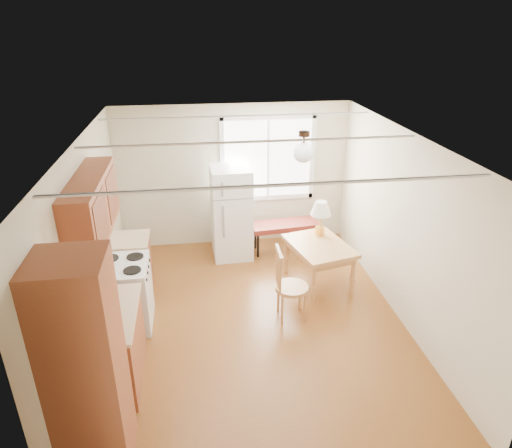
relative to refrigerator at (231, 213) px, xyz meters
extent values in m
cube|color=#5C3113|center=(0.10, -1.95, -0.79)|extent=(4.60, 5.60, 0.12)
cube|color=white|center=(0.10, -1.95, 1.71)|extent=(4.60, 5.60, 0.12)
cube|color=beige|center=(0.10, 0.55, 0.46)|extent=(4.60, 0.10, 2.50)
cube|color=beige|center=(0.10, -4.45, 0.46)|extent=(4.60, 0.10, 2.50)
cube|color=beige|center=(-1.90, -1.95, 0.46)|extent=(0.10, 5.60, 2.50)
cube|color=beige|center=(2.10, -1.95, 0.46)|extent=(0.10, 5.60, 2.50)
cube|color=brown|center=(-1.60, -3.80, 0.26)|extent=(0.60, 0.60, 2.10)
cube|color=brown|center=(-1.60, -2.80, -0.36)|extent=(0.60, 1.10, 0.86)
cube|color=tan|center=(-1.59, -2.80, 0.09)|extent=(0.62, 1.14, 0.04)
cube|color=white|center=(-1.57, -1.75, -0.34)|extent=(0.65, 0.76, 0.90)
cube|color=brown|center=(-1.60, -1.00, -0.36)|extent=(0.60, 0.60, 0.86)
cube|color=brown|center=(-1.73, -2.10, 1.06)|extent=(0.33, 1.60, 0.70)
cube|color=white|center=(0.70, 0.53, 0.76)|extent=(1.50, 0.02, 1.35)
cylinder|color=black|center=(0.80, -1.55, 1.67)|extent=(0.14, 0.14, 0.06)
cylinder|color=black|center=(0.80, -1.55, 1.57)|extent=(0.03, 0.03, 0.16)
sphere|color=white|center=(0.80, -1.55, 1.43)|extent=(0.26, 0.26, 0.26)
cube|color=white|center=(0.00, 0.00, 0.00)|extent=(0.67, 0.67, 1.57)
cube|color=gray|center=(0.00, -0.32, 0.37)|extent=(0.65, 0.02, 0.02)
cube|color=gray|center=(-0.16, -0.34, 0.16)|extent=(0.03, 0.03, 0.94)
cube|color=#5E1C16|center=(0.92, 0.01, -0.29)|extent=(1.21, 0.55, 0.09)
cylinder|color=black|center=(0.43, -0.15, -0.56)|extent=(0.04, 0.04, 0.45)
cylinder|color=black|center=(1.41, -0.15, -0.56)|extent=(0.04, 0.04, 0.45)
cylinder|color=black|center=(0.43, 0.18, -0.56)|extent=(0.04, 0.04, 0.45)
cylinder|color=black|center=(1.41, 0.18, -0.56)|extent=(0.04, 0.04, 0.45)
cube|color=#B77D46|center=(1.23, -1.10, -0.15)|extent=(1.02, 1.22, 0.06)
cube|color=#B77D46|center=(1.23, -1.10, -0.23)|extent=(0.90, 1.10, 0.10)
cylinder|color=#B77D46|center=(1.02, -1.62, -0.49)|extent=(0.07, 0.07, 0.60)
cylinder|color=#B77D46|center=(1.65, -1.47, -0.49)|extent=(0.07, 0.07, 0.60)
cylinder|color=#B77D46|center=(0.80, -0.73, -0.49)|extent=(0.07, 0.07, 0.60)
cylinder|color=#B77D46|center=(1.44, -0.57, -0.49)|extent=(0.07, 0.07, 0.60)
cylinder|color=#B77D46|center=(0.63, -1.92, -0.32)|extent=(0.45, 0.45, 0.05)
cylinder|color=#B77D46|center=(0.47, -2.07, -0.56)|extent=(0.04, 0.04, 0.46)
cylinder|color=#B77D46|center=(0.78, -2.08, -0.56)|extent=(0.04, 0.04, 0.46)
cylinder|color=#B77D46|center=(0.48, -1.76, -0.56)|extent=(0.04, 0.04, 0.46)
cylinder|color=#B77D46|center=(0.79, -1.77, -0.56)|extent=(0.04, 0.04, 0.46)
cylinder|color=gold|center=(1.32, -0.77, -0.06)|extent=(0.15, 0.15, 0.13)
cylinder|color=gold|center=(1.32, -0.77, 0.11)|extent=(0.03, 0.03, 0.21)
cone|color=white|center=(1.32, -0.77, 0.32)|extent=(0.32, 0.32, 0.21)
cube|color=black|center=(-1.62, -3.25, 0.16)|extent=(0.26, 0.29, 0.09)
cube|color=black|center=(-1.62, -3.35, 0.35)|extent=(0.21, 0.13, 0.30)
cylinder|color=black|center=(-1.62, -3.20, 0.26)|extent=(0.15, 0.15, 0.13)
cylinder|color=red|center=(-1.69, -2.35, 0.19)|extent=(0.10, 0.10, 0.15)
sphere|color=red|center=(-1.69, -2.35, 0.29)|extent=(0.05, 0.05, 0.05)
camera|label=1|loc=(-0.58, -7.02, 2.99)|focal=32.00mm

